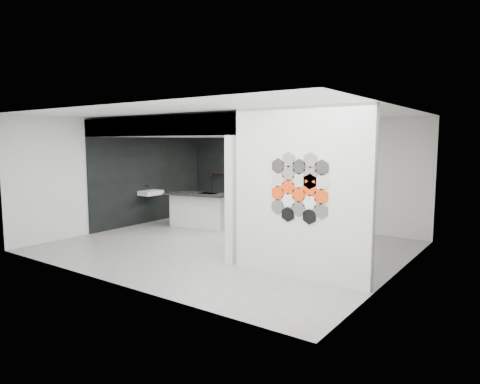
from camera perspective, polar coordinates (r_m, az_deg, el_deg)
name	(u,v)px	position (r m, az deg, el deg)	size (l,w,h in m)	color
floor	(228,246)	(9.28, -1.59, -7.23)	(7.00, 6.00, 0.01)	gray
partition_panel	(300,193)	(7.01, 7.99, -0.18)	(2.45, 0.15, 2.80)	silver
bay_clad_back	(254,179)	(12.23, 1.93, 1.77)	(4.40, 0.04, 2.35)	black
bay_clad_left	(150,180)	(12.14, -11.89, 1.59)	(0.04, 4.00, 2.35)	black
bulkhead	(210,129)	(10.60, -4.01, 8.42)	(4.40, 4.00, 0.40)	silver
corner_column	(231,200)	(7.79, -1.24, -1.10)	(0.16, 0.16, 2.35)	silver
fascia_beam	(151,126)	(9.20, -11.72, 8.56)	(4.40, 0.16, 0.40)	silver
wall_basin	(151,193)	(11.87, -11.81, -0.10)	(0.40, 0.60, 0.12)	silver
display_shelf	(255,175)	(12.08, 2.05, 2.30)	(3.00, 0.15, 0.04)	black
kitchen_island	(199,209)	(11.29, -5.44, -2.33)	(1.81, 1.07, 1.37)	silver
stockpot	(230,170)	(12.58, -1.34, 2.93)	(0.19, 0.19, 0.16)	black
kettle	(279,173)	(11.66, 5.25, 2.59)	(0.18, 0.18, 0.15)	black
glass_bowl	(298,174)	(11.38, 7.73, 2.36)	(0.16, 0.16, 0.11)	gray
glass_vase	(298,173)	(11.38, 7.73, 2.47)	(0.11, 0.11, 0.16)	gray
bottle_dark	(248,171)	(12.21, 1.09, 2.76)	(0.05, 0.05, 0.14)	black
utensil_cup	(229,171)	(12.61, -1.53, 2.78)	(0.07, 0.07, 0.09)	black
hex_tile_cluster	(299,188)	(6.91, 7.92, 0.59)	(1.04, 0.02, 1.16)	black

